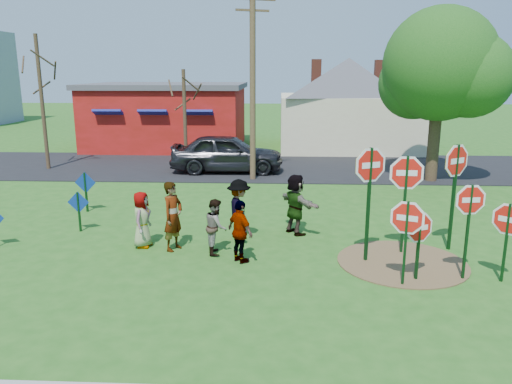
{
  "coord_description": "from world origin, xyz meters",
  "views": [
    {
      "loc": [
        1.4,
        -12.83,
        4.69
      ],
      "look_at": [
        0.78,
        0.33,
        1.46
      ],
      "focal_mm": 35.0,
      "sensor_mm": 36.0,
      "label": 1
    }
  ],
  "objects_px": {
    "stop_sign_d": "(456,170)",
    "utility_pole": "(253,81)",
    "leafy_tree": "(443,70)",
    "person_a": "(142,219)",
    "stop_sign_a": "(407,225)",
    "suv": "(227,153)",
    "stop_sign_b": "(370,176)",
    "person_b": "(173,216)",
    "stop_sign_c": "(470,210)"
  },
  "relations": [
    {
      "from": "stop_sign_b",
      "to": "leafy_tree",
      "type": "relative_size",
      "value": 0.42
    },
    {
      "from": "stop_sign_c",
      "to": "utility_pole",
      "type": "relative_size",
      "value": 0.29
    },
    {
      "from": "stop_sign_b",
      "to": "suv",
      "type": "xyz_separation_m",
      "value": [
        -4.64,
        11.02,
        -1.28
      ]
    },
    {
      "from": "suv",
      "to": "stop_sign_a",
      "type": "bearing_deg",
      "value": -158.68
    },
    {
      "from": "stop_sign_c",
      "to": "person_b",
      "type": "bearing_deg",
      "value": 159.52
    },
    {
      "from": "utility_pole",
      "to": "leafy_tree",
      "type": "height_order",
      "value": "utility_pole"
    },
    {
      "from": "leafy_tree",
      "to": "stop_sign_d",
      "type": "bearing_deg",
      "value": -103.89
    },
    {
      "from": "stop_sign_b",
      "to": "person_a",
      "type": "xyz_separation_m",
      "value": [
        -5.88,
        0.79,
        -1.43
      ]
    },
    {
      "from": "stop_sign_b",
      "to": "utility_pole",
      "type": "bearing_deg",
      "value": 84.43
    },
    {
      "from": "stop_sign_c",
      "to": "suv",
      "type": "bearing_deg",
      "value": 111.61
    },
    {
      "from": "person_a",
      "to": "stop_sign_d",
      "type": "bearing_deg",
      "value": -83.87
    },
    {
      "from": "stop_sign_c",
      "to": "person_b",
      "type": "xyz_separation_m",
      "value": [
        -7.04,
        1.64,
        -0.72
      ]
    },
    {
      "from": "stop_sign_a",
      "to": "stop_sign_b",
      "type": "relative_size",
      "value": 0.68
    },
    {
      "from": "stop_sign_b",
      "to": "leafy_tree",
      "type": "distance_m",
      "value": 10.82
    },
    {
      "from": "stop_sign_d",
      "to": "person_a",
      "type": "distance_m",
      "value": 8.38
    },
    {
      "from": "stop_sign_a",
      "to": "utility_pole",
      "type": "bearing_deg",
      "value": 131.87
    },
    {
      "from": "stop_sign_c",
      "to": "stop_sign_b",
      "type": "bearing_deg",
      "value": 145.71
    },
    {
      "from": "stop_sign_b",
      "to": "leafy_tree",
      "type": "height_order",
      "value": "leafy_tree"
    },
    {
      "from": "stop_sign_b",
      "to": "stop_sign_d",
      "type": "height_order",
      "value": "stop_sign_b"
    },
    {
      "from": "person_b",
      "to": "suv",
      "type": "relative_size",
      "value": 0.36
    },
    {
      "from": "suv",
      "to": "stop_sign_d",
      "type": "bearing_deg",
      "value": -146.6
    },
    {
      "from": "suv",
      "to": "utility_pole",
      "type": "relative_size",
      "value": 0.65
    },
    {
      "from": "person_a",
      "to": "suv",
      "type": "distance_m",
      "value": 10.31
    },
    {
      "from": "person_a",
      "to": "utility_pole",
      "type": "bearing_deg",
      "value": -11.39
    },
    {
      "from": "person_a",
      "to": "leafy_tree",
      "type": "height_order",
      "value": "leafy_tree"
    },
    {
      "from": "person_a",
      "to": "utility_pole",
      "type": "xyz_separation_m",
      "value": [
        2.54,
        8.67,
        3.45
      ]
    },
    {
      "from": "stop_sign_d",
      "to": "suv",
      "type": "bearing_deg",
      "value": 91.36
    },
    {
      "from": "stop_sign_a",
      "to": "stop_sign_d",
      "type": "xyz_separation_m",
      "value": [
        1.78,
        2.38,
        0.75
      ]
    },
    {
      "from": "person_b",
      "to": "suv",
      "type": "xyz_separation_m",
      "value": [
        0.36,
        10.42,
        -0.0
      ]
    },
    {
      "from": "person_b",
      "to": "stop_sign_c",
      "type": "bearing_deg",
      "value": -77.94
    },
    {
      "from": "person_b",
      "to": "person_a",
      "type": "bearing_deg",
      "value": 103.2
    },
    {
      "from": "stop_sign_a",
      "to": "person_a",
      "type": "height_order",
      "value": "stop_sign_a"
    },
    {
      "from": "utility_pole",
      "to": "leafy_tree",
      "type": "distance_m",
      "value": 7.85
    },
    {
      "from": "stop_sign_b",
      "to": "person_a",
      "type": "distance_m",
      "value": 6.11
    },
    {
      "from": "stop_sign_a",
      "to": "suv",
      "type": "distance_m",
      "value": 13.51
    },
    {
      "from": "person_b",
      "to": "stop_sign_b",
      "type": "bearing_deg",
      "value": -71.68
    },
    {
      "from": "stop_sign_c",
      "to": "person_a",
      "type": "height_order",
      "value": "stop_sign_c"
    },
    {
      "from": "leafy_tree",
      "to": "stop_sign_a",
      "type": "bearing_deg",
      "value": -109.6
    },
    {
      "from": "stop_sign_d",
      "to": "utility_pole",
      "type": "relative_size",
      "value": 0.37
    },
    {
      "from": "suv",
      "to": "utility_pole",
      "type": "distance_m",
      "value": 3.87
    },
    {
      "from": "person_b",
      "to": "suv",
      "type": "distance_m",
      "value": 10.43
    },
    {
      "from": "person_a",
      "to": "utility_pole",
      "type": "relative_size",
      "value": 0.19
    },
    {
      "from": "stop_sign_b",
      "to": "utility_pole",
      "type": "distance_m",
      "value": 10.23
    },
    {
      "from": "stop_sign_a",
      "to": "stop_sign_d",
      "type": "bearing_deg",
      "value": 75.2
    },
    {
      "from": "person_a",
      "to": "leafy_tree",
      "type": "distance_m",
      "value": 14.12
    },
    {
      "from": "utility_pole",
      "to": "person_a",
      "type": "bearing_deg",
      "value": -106.31
    },
    {
      "from": "utility_pole",
      "to": "leafy_tree",
      "type": "xyz_separation_m",
      "value": [
        7.84,
        0.07,
        0.45
      ]
    },
    {
      "from": "stop_sign_a",
      "to": "suv",
      "type": "bearing_deg",
      "value": 134.76
    },
    {
      "from": "leafy_tree",
      "to": "stop_sign_b",
      "type": "bearing_deg",
      "value": -115.24
    },
    {
      "from": "stop_sign_a",
      "to": "person_a",
      "type": "xyz_separation_m",
      "value": [
        -6.48,
        2.21,
        -0.64
      ]
    }
  ]
}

